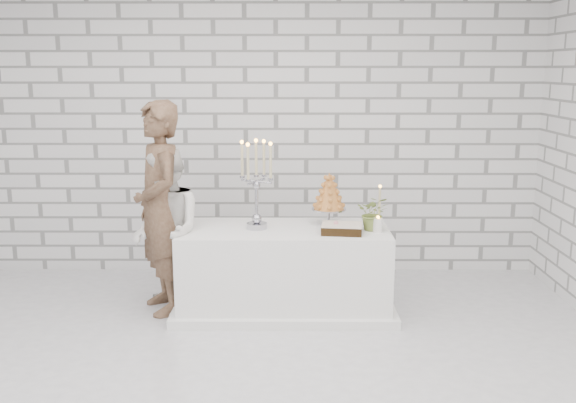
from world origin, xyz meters
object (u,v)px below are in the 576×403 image
object	(u,v)px
groom	(160,208)
cake_table	(284,270)
bride	(167,232)
croquembouche	(329,199)
candelabra	(256,184)

from	to	relation	value
groom	cake_table	bearing A→B (deg)	63.60
groom	bride	bearing A→B (deg)	25.96
groom	bride	xyz separation A→B (m)	(0.06, -0.05, -0.20)
bride	cake_table	bearing A→B (deg)	68.26
bride	groom	bearing A→B (deg)	-152.08
groom	bride	world-z (taller)	groom
croquembouche	bride	bearing A→B (deg)	-172.89
cake_table	bride	size ratio (longest dim) A/B	1.24
groom	candelabra	distance (m)	0.87
candelabra	croquembouche	xyz separation A→B (m)	(0.63, 0.15, -0.15)
cake_table	candelabra	bearing A→B (deg)	-177.00
bride	croquembouche	xyz separation A→B (m)	(1.41, 0.18, 0.26)
cake_table	candelabra	size ratio (longest dim) A/B	2.31
cake_table	bride	world-z (taller)	bride
cake_table	groom	world-z (taller)	groom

